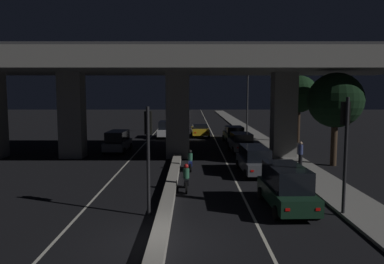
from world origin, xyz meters
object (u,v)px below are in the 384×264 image
car_grey_second (255,159)px  car_dark_green_fourth (235,134)px  motorcycle_black_filtering_near (187,179)px  pedestrian_on_sidewalk (301,154)px  street_lamp (245,92)px  car_dark_green_lead (287,187)px  traffic_light_left_of_median (149,142)px  car_taxi_yellow_fifth (201,130)px  traffic_light_right_of_median (346,135)px  car_grey_lead_oncoming (118,141)px  motorcycle_blue_filtering_mid (191,161)px  car_white_second_oncoming (167,129)px  car_grey_third (242,142)px

car_grey_second → car_dark_green_fourth: 14.36m
motorcycle_black_filtering_near → car_dark_green_fourth: bearing=-15.7°
pedestrian_on_sidewalk → street_lamp: bearing=93.3°
motorcycle_black_filtering_near → car_dark_green_lead: bearing=-125.4°
traffic_light_left_of_median → motorcycle_black_filtering_near: bearing=69.1°
car_dark_green_lead → car_taxi_yellow_fifth: bearing=5.1°
street_lamp → car_grey_second: size_ratio=1.88×
traffic_light_left_of_median → traffic_light_right_of_median: bearing=-0.0°
car_dark_green_fourth → car_grey_lead_oncoming: size_ratio=1.00×
motorcycle_blue_filtering_mid → traffic_light_left_of_median: bearing=166.6°
car_white_second_oncoming → motorcycle_blue_filtering_mid: bearing=8.6°
car_dark_green_lead → car_grey_lead_oncoming: size_ratio=1.04×
car_white_second_oncoming → pedestrian_on_sidewalk: car_white_second_oncoming is taller
car_grey_lead_oncoming → car_white_second_oncoming: 10.61m
traffic_light_left_of_median → motorcycle_black_filtering_near: traffic_light_left_of_median is taller
traffic_light_right_of_median → pedestrian_on_sidewalk: 10.30m
car_grey_third → motorcycle_black_filtering_near: size_ratio=2.37×
car_dark_green_lead → car_grey_third: car_dark_green_lead is taller
car_grey_third → car_taxi_yellow_fifth: size_ratio=0.97×
street_lamp → car_grey_lead_oncoming: size_ratio=2.03×
traffic_light_right_of_median → car_grey_third: bearing=97.0°
car_dark_green_fourth → car_grey_third: bearing=177.4°
car_white_second_oncoming → motorcycle_blue_filtering_mid: 17.87m
car_grey_second → pedestrian_on_sidewalk: size_ratio=2.82×
car_grey_lead_oncoming → car_dark_green_fourth: bearing=120.0°
car_grey_second → car_taxi_yellow_fifth: (-3.05, 19.87, -0.15)m
car_grey_lead_oncoming → motorcycle_black_filtering_near: car_grey_lead_oncoming is taller
pedestrian_on_sidewalk → motorcycle_blue_filtering_mid: bearing=-173.9°
car_dark_green_lead → car_taxi_yellow_fifth: (-3.25, 27.12, -0.24)m
street_lamp → motorcycle_blue_filtering_mid: size_ratio=4.90×
car_grey_second → car_grey_lead_oncoming: bearing=48.7°
car_taxi_yellow_fifth → motorcycle_blue_filtering_mid: car_taxi_yellow_fifth is taller
car_taxi_yellow_fifth → car_white_second_oncoming: (-3.78, -1.27, 0.27)m
motorcycle_black_filtering_near → pedestrian_on_sidewalk: (7.73, 6.02, 0.37)m
car_dark_green_lead → motorcycle_black_filtering_near: size_ratio=2.44×
car_grey_third → motorcycle_blue_filtering_mid: size_ratio=2.44×
car_taxi_yellow_fifth → car_grey_lead_oncoming: 13.45m
traffic_light_left_of_median → car_dark_green_fourth: traffic_light_left_of_median is taller
car_grey_second → pedestrian_on_sidewalk: (3.44, 1.75, 0.08)m
motorcycle_black_filtering_near → pedestrian_on_sidewalk: pedestrian_on_sidewalk is taller
traffic_light_right_of_median → car_grey_third: 17.03m
motorcycle_blue_filtering_mid → car_dark_green_lead: bearing=-155.2°
pedestrian_on_sidewalk → car_grey_third: bearing=115.1°
car_grey_third → motorcycle_black_filtering_near: 13.57m
car_white_second_oncoming → motorcycle_black_filtering_near: bearing=6.1°
traffic_light_right_of_median → car_grey_lead_oncoming: (-12.76, 16.82, -2.43)m
car_white_second_oncoming → car_grey_lead_oncoming: bearing=-20.0°
car_dark_green_lead → traffic_light_left_of_median: bearing=97.2°
traffic_light_left_of_median → car_taxi_yellow_fifth: 28.30m
car_white_second_oncoming → traffic_light_left_of_median: bearing=2.0°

